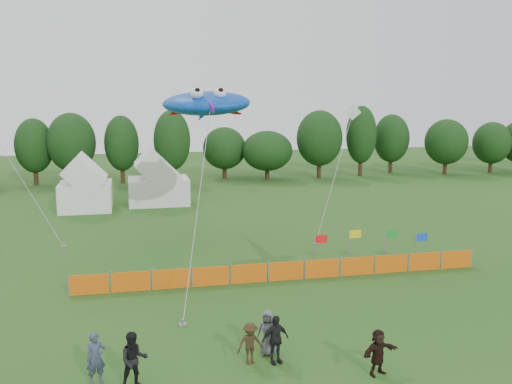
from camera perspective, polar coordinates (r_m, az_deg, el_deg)
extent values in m
plane|color=#234C16|center=(22.42, 3.49, -15.79)|extent=(160.00, 160.00, 0.00)
cylinder|color=#382314|center=(66.94, -21.16, 1.70)|extent=(0.50, 0.50, 2.38)
ellipsoid|color=black|center=(66.62, -21.32, 4.34)|extent=(4.09, 4.09, 5.35)
cylinder|color=#382314|center=(65.64, -17.83, 1.82)|extent=(0.50, 0.50, 2.57)
ellipsoid|color=black|center=(65.30, -17.98, 4.74)|extent=(5.20, 5.20, 5.79)
cylinder|color=#382314|center=(65.31, -13.19, 1.94)|extent=(0.50, 0.50, 2.46)
ellipsoid|color=black|center=(64.97, -13.30, 4.76)|extent=(3.78, 3.78, 5.55)
cylinder|color=#382314|center=(64.07, -8.32, 2.04)|extent=(0.50, 0.50, 2.66)
ellipsoid|color=black|center=(63.72, -8.40, 5.15)|extent=(4.05, 4.05, 5.99)
cylinder|color=#382314|center=(67.43, -3.17, 2.21)|extent=(0.50, 0.50, 1.98)
ellipsoid|color=black|center=(67.15, -3.19, 4.40)|extent=(5.06, 5.06, 4.46)
cylinder|color=#382314|center=(66.47, 1.13, 2.06)|extent=(0.50, 0.50, 1.86)
ellipsoid|color=black|center=(66.20, 1.13, 4.14)|extent=(5.86, 5.86, 4.18)
cylinder|color=#382314|center=(68.01, 6.32, 2.50)|extent=(0.50, 0.50, 2.62)
ellipsoid|color=black|center=(67.67, 6.37, 5.37)|extent=(5.41, 5.41, 5.89)
cylinder|color=#382314|center=(70.53, 10.39, 2.72)|extent=(0.50, 0.50, 2.78)
ellipsoid|color=black|center=(70.20, 10.48, 5.66)|extent=(3.67, 3.67, 6.26)
cylinder|color=#382314|center=(74.28, 13.30, 2.81)|extent=(0.50, 0.50, 2.42)
ellipsoid|color=black|center=(73.99, 13.39, 5.24)|extent=(4.46, 4.46, 5.44)
cylinder|color=#382314|center=(74.75, 18.38, 2.55)|extent=(0.50, 0.50, 2.24)
ellipsoid|color=black|center=(74.48, 18.50, 4.78)|extent=(5.26, 5.26, 5.03)
cylinder|color=#382314|center=(78.26, 22.40, 2.56)|extent=(0.50, 0.50, 2.10)
ellipsoid|color=black|center=(78.00, 22.52, 4.57)|extent=(4.74, 4.74, 4.73)
cube|color=white|center=(50.66, -16.65, -0.41)|extent=(4.29, 4.29, 2.36)
cube|color=silver|center=(52.08, -9.72, 0.10)|extent=(5.30, 4.24, 2.33)
cube|color=#DD5C0C|center=(29.37, -16.36, -8.87)|extent=(1.90, 0.06, 1.00)
cube|color=#DD5C0C|center=(29.30, -12.41, -8.75)|extent=(1.90, 0.06, 1.00)
cube|color=#DD5C0C|center=(29.36, -8.46, -8.59)|extent=(1.90, 0.06, 1.00)
cube|color=#DD5C0C|center=(29.55, -4.55, -8.39)|extent=(1.90, 0.06, 1.00)
cube|color=#DD5C0C|center=(29.88, -0.71, -8.16)|extent=(1.90, 0.06, 1.00)
cube|color=#DD5C0C|center=(30.33, 3.02, -7.89)|extent=(1.90, 0.06, 1.00)
cube|color=#DD5C0C|center=(30.91, 6.62, -7.61)|extent=(1.90, 0.06, 1.00)
cube|color=#DD5C0C|center=(31.61, 10.08, -7.31)|extent=(1.90, 0.06, 1.00)
cube|color=#DD5C0C|center=(32.41, 13.37, -7.00)|extent=(1.90, 0.06, 1.00)
cube|color=#DD5C0C|center=(33.32, 16.48, -6.68)|extent=(1.90, 0.06, 1.00)
cube|color=#DD5C0C|center=(34.32, 19.42, -6.36)|extent=(1.90, 0.06, 1.00)
cylinder|color=gray|center=(31.41, 5.89, -6.24)|extent=(0.06, 0.06, 2.14)
cube|color=red|center=(31.30, 6.53, -4.71)|extent=(0.70, 0.02, 0.45)
cylinder|color=gray|center=(32.13, 9.25, -5.80)|extent=(0.06, 0.06, 2.30)
cube|color=yellow|center=(32.03, 9.88, -4.17)|extent=(0.70, 0.02, 0.45)
cylinder|color=gray|center=(32.59, 12.78, -5.70)|extent=(0.06, 0.06, 2.29)
cube|color=#148C26|center=(32.51, 13.40, -4.09)|extent=(0.70, 0.02, 0.45)
cylinder|color=gray|center=(33.75, 15.66, -5.62)|extent=(0.06, 0.06, 1.92)
cube|color=blue|center=(33.73, 16.25, -4.37)|extent=(0.70, 0.02, 0.45)
imported|color=#343D57|center=(20.66, -15.72, -15.71)|extent=(0.74, 0.58, 1.79)
imported|color=black|center=(20.06, -12.12, -16.12)|extent=(1.02, 0.84, 1.93)
imported|color=#312413|center=(21.29, -0.57, -14.90)|extent=(1.08, 0.73, 1.55)
imported|color=black|center=(21.30, 1.94, -14.52)|extent=(1.13, 0.66, 1.80)
imported|color=#545459|center=(21.93, 1.22, -13.88)|extent=(1.01, 0.88, 1.74)
imported|color=black|center=(20.96, 12.11, -15.40)|extent=(1.60, 0.94, 1.64)
ellipsoid|color=blue|center=(37.39, -5.02, 8.83)|extent=(7.18, 6.54, 2.04)
sphere|color=white|center=(36.05, -5.92, 9.80)|extent=(0.81, 0.81, 0.81)
sphere|color=white|center=(36.25, -3.61, 9.83)|extent=(0.81, 0.81, 0.81)
ellipsoid|color=red|center=(37.42, -7.43, 7.97)|extent=(1.71, 0.75, 0.27)
ellipsoid|color=red|center=(37.83, -2.69, 8.06)|extent=(1.71, 0.75, 0.27)
cube|color=purple|center=(35.18, -4.52, 8.48)|extent=(0.37, 0.96, 0.70)
cylinder|color=#A5A5A5|center=(29.70, -5.72, -0.51)|extent=(3.07, 12.21, 8.87)
cube|color=gray|center=(24.92, -7.35, -13.03)|extent=(0.30, 0.30, 0.10)
cube|color=white|center=(44.65, 9.67, 7.89)|extent=(1.26, 0.35, 1.26)
cylinder|color=#A5A5A5|center=(40.85, 7.96, 1.87)|extent=(5.21, 6.91, 8.42)
cube|color=gray|center=(37.61, 5.95, -5.19)|extent=(0.30, 0.30, 0.10)
cylinder|color=#A5A5A5|center=(42.27, -23.02, 2.28)|extent=(6.78, 7.74, 9.61)
cube|color=gray|center=(38.87, -18.66, -5.17)|extent=(0.30, 0.30, 0.10)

